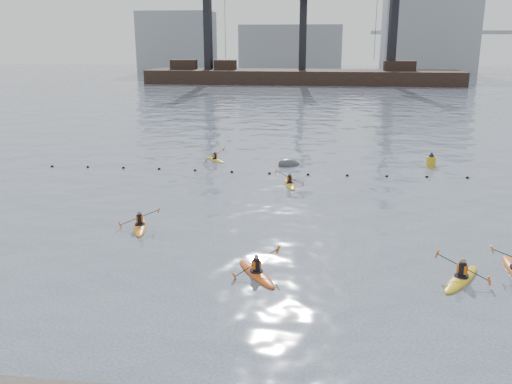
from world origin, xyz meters
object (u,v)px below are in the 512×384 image
mooring_buoy (289,165)px  kayaker_3 (290,184)px  kayaker_0 (256,273)px  kayaker_1 (461,278)px  kayaker_5 (215,159)px  nav_buoy (431,161)px  kayaker_2 (140,226)px

mooring_buoy → kayaker_3: bearing=-86.4°
kayaker_0 → kayaker_1: (8.97, 0.52, 0.01)m
kayaker_3 → kayaker_5: bearing=119.9°
kayaker_0 → kayaker_3: kayaker_0 is taller
mooring_buoy → nav_buoy: 11.70m
kayaker_0 → kayaker_3: size_ratio=1.00×
kayaker_0 → nav_buoy: size_ratio=2.38×
kayaker_0 → nav_buoy: kayaker_0 is taller
kayaker_1 → kayaker_3: kayaker_3 is taller
kayaker_2 → mooring_buoy: bearing=49.0°
kayaker_5 → kayaker_0: bearing=-115.8°
kayaker_0 → kayaker_5: size_ratio=1.28×
kayaker_0 → kayaker_2: bearing=110.4°
kayaker_5 → mooring_buoy: size_ratio=1.20×
kayaker_1 → kayaker_5: size_ratio=1.38×
kayaker_1 → kayaker_5: bearing=156.5°
kayaker_1 → mooring_buoy: 23.19m
kayaker_2 → nav_buoy: (19.00, 17.48, 0.31)m
kayaker_0 → mooring_buoy: bearing=57.2°
kayaker_3 → kayaker_5: 10.13m
kayaker_5 → mooring_buoy: bearing=-50.3°
kayaker_1 → kayaker_3: 17.27m
kayaker_2 → kayaker_3: 12.74m
kayaker_3 → nav_buoy: 13.45m
kayaker_2 → kayaker_3: size_ratio=1.07×
kayaker_3 → nav_buoy: bearing=20.1°
kayaker_5 → nav_buoy: (18.17, -0.02, 0.32)m
kayaker_3 → mooring_buoy: size_ratio=1.55×
kayaker_0 → kayaker_1: size_ratio=0.93×
kayaker_1 → mooring_buoy: size_ratio=1.66×
kayaker_3 → nav_buoy: (11.25, 7.37, 0.31)m
kayaker_0 → kayaker_2: kayaker_0 is taller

